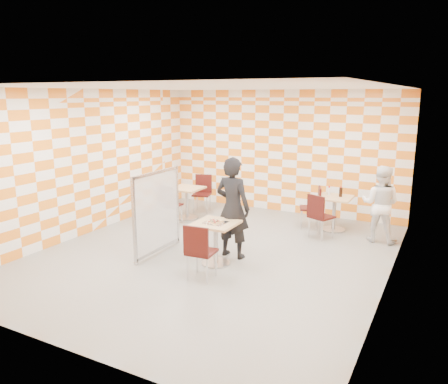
% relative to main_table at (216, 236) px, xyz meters
% --- Properties ---
extents(room_shell, '(7.00, 7.00, 7.00)m').
position_rel_main_table_xyz_m(room_shell, '(-0.25, 0.94, 0.99)').
color(room_shell, gray).
rests_on(room_shell, ground).
extents(main_table, '(0.70, 0.70, 0.75)m').
position_rel_main_table_xyz_m(main_table, '(0.00, 0.00, 0.00)').
color(main_table, tan).
rests_on(main_table, ground).
extents(second_table, '(0.70, 0.70, 0.75)m').
position_rel_main_table_xyz_m(second_table, '(1.33, 2.88, 0.00)').
color(second_table, tan).
rests_on(second_table, ground).
extents(empty_table, '(0.70, 0.70, 0.75)m').
position_rel_main_table_xyz_m(empty_table, '(-1.98, 2.19, 0.00)').
color(empty_table, tan).
rests_on(empty_table, ground).
extents(chair_main_front, '(0.45, 0.46, 0.92)m').
position_rel_main_table_xyz_m(chair_main_front, '(0.11, -0.75, 0.04)').
color(chair_main_front, '#370D0B').
rests_on(chair_main_front, ground).
extents(chair_second_front, '(0.56, 0.56, 0.92)m').
position_rel_main_table_xyz_m(chair_second_front, '(1.19, 2.15, 0.04)').
color(chair_second_front, '#370D0B').
rests_on(chair_second_front, ground).
extents(chair_second_side, '(0.55, 0.54, 0.92)m').
position_rel_main_table_xyz_m(chair_second_side, '(0.90, 2.83, 0.04)').
color(chair_second_side, '#370D0B').
rests_on(chair_second_side, ground).
extents(chair_empty_near, '(0.42, 0.43, 0.92)m').
position_rel_main_table_xyz_m(chair_empty_near, '(-2.04, 1.52, 0.04)').
color(chair_empty_near, '#370D0B').
rests_on(chair_empty_near, ground).
extents(chair_empty_far, '(0.52, 0.53, 0.92)m').
position_rel_main_table_xyz_m(chair_empty_far, '(-1.99, 2.94, 0.04)').
color(chair_empty_far, '#370D0B').
rests_on(chair_empty_far, ground).
extents(partition, '(0.08, 1.38, 1.55)m').
position_rel_main_table_xyz_m(partition, '(-1.20, -0.03, 0.28)').
color(partition, white).
rests_on(partition, ground).
extents(man_dark, '(0.69, 0.48, 1.82)m').
position_rel_main_table_xyz_m(man_dark, '(0.09, 0.47, 0.40)').
color(man_dark, black).
rests_on(man_dark, ground).
extents(man_white, '(0.78, 0.62, 1.53)m').
position_rel_main_table_xyz_m(man_white, '(2.30, 2.58, 0.26)').
color(man_white, white).
rests_on(man_white, ground).
extents(pizza_on_foil, '(0.40, 0.40, 0.04)m').
position_rel_main_table_xyz_m(pizza_on_foil, '(-0.00, -0.02, 0.26)').
color(pizza_on_foil, silver).
rests_on(pizza_on_foil, main_table).
extents(sport_bottle, '(0.06, 0.06, 0.20)m').
position_rel_main_table_xyz_m(sport_bottle, '(1.17, 2.99, 0.33)').
color(sport_bottle, white).
rests_on(sport_bottle, second_table).
extents(soda_bottle, '(0.07, 0.07, 0.23)m').
position_rel_main_table_xyz_m(soda_bottle, '(1.44, 2.92, 0.34)').
color(soda_bottle, black).
rests_on(soda_bottle, second_table).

